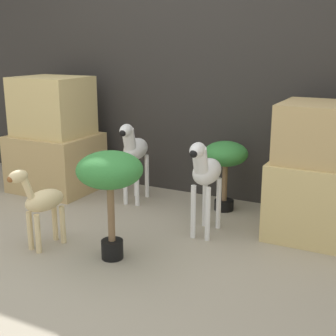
{
  "coord_description": "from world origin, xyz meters",
  "views": [
    {
      "loc": [
        1.63,
        -2.02,
        1.32
      ],
      "look_at": [
        0.04,
        1.07,
        0.38
      ],
      "focal_mm": 50.0,
      "sensor_mm": 36.0,
      "label": 1
    }
  ],
  "objects_px": {
    "giraffe_figurine": "(42,202)",
    "potted_palm_back": "(110,175)",
    "zebra_left": "(134,150)",
    "zebra_right": "(205,173)",
    "potted_palm_front": "(225,158)"
  },
  "relations": [
    {
      "from": "zebra_right",
      "to": "zebra_left",
      "type": "bearing_deg",
      "value": 154.49
    },
    {
      "from": "zebra_right",
      "to": "potted_palm_front",
      "type": "distance_m",
      "value": 0.55
    },
    {
      "from": "potted_palm_front",
      "to": "potted_palm_back",
      "type": "bearing_deg",
      "value": -105.16
    },
    {
      "from": "potted_palm_front",
      "to": "potted_palm_back",
      "type": "relative_size",
      "value": 0.82
    },
    {
      "from": "zebra_right",
      "to": "giraffe_figurine",
      "type": "distance_m",
      "value": 1.11
    },
    {
      "from": "zebra_left",
      "to": "potted_palm_back",
      "type": "xyz_separation_m",
      "value": [
        0.43,
        -0.99,
        0.09
      ]
    },
    {
      "from": "zebra_left",
      "to": "potted_palm_back",
      "type": "height_order",
      "value": "zebra_left"
    },
    {
      "from": "zebra_right",
      "to": "potted_palm_back",
      "type": "height_order",
      "value": "zebra_right"
    },
    {
      "from": "potted_palm_front",
      "to": "potted_palm_back",
      "type": "height_order",
      "value": "potted_palm_back"
    },
    {
      "from": "potted_palm_back",
      "to": "giraffe_figurine",
      "type": "bearing_deg",
      "value": -171.89
    },
    {
      "from": "giraffe_figurine",
      "to": "potted_palm_back",
      "type": "bearing_deg",
      "value": 8.11
    },
    {
      "from": "zebra_left",
      "to": "potted_palm_front",
      "type": "height_order",
      "value": "zebra_left"
    },
    {
      "from": "zebra_left",
      "to": "giraffe_figurine",
      "type": "distance_m",
      "value": 1.07
    },
    {
      "from": "giraffe_figurine",
      "to": "potted_palm_front",
      "type": "bearing_deg",
      "value": 56.69
    },
    {
      "from": "zebra_left",
      "to": "giraffe_figurine",
      "type": "relative_size",
      "value": 1.23
    }
  ]
}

